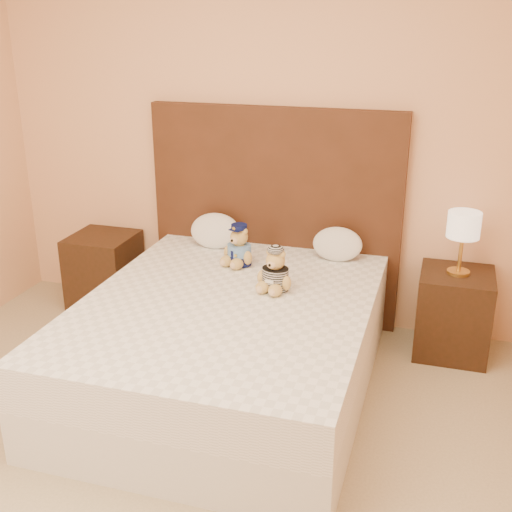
{
  "coord_description": "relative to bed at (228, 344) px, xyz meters",
  "views": [
    {
      "loc": [
        1.11,
        -1.91,
        2.07
      ],
      "look_at": [
        0.1,
        1.45,
        0.74
      ],
      "focal_mm": 45.0,
      "sensor_mm": 36.0,
      "label": 1
    }
  ],
  "objects": [
    {
      "name": "pillow_left",
      "position": [
        -0.37,
        0.83,
        0.4
      ],
      "size": [
        0.36,
        0.23,
        0.25
      ],
      "primitive_type": "ellipsoid",
      "color": "white",
      "rests_on": "bed"
    },
    {
      "name": "bed",
      "position": [
        0.0,
        0.0,
        0.0
      ],
      "size": [
        1.6,
        2.0,
        0.55
      ],
      "color": "white",
      "rests_on": "ground"
    },
    {
      "name": "lamp",
      "position": [
        1.25,
        0.8,
        0.57
      ],
      "size": [
        0.2,
        0.2,
        0.4
      ],
      "color": "gold",
      "rests_on": "nightstand_right"
    },
    {
      "name": "room_walls",
      "position": [
        0.0,
        -0.74,
        1.53
      ],
      "size": [
        4.04,
        4.52,
        2.72
      ],
      "color": "#F0B083",
      "rests_on": "ground"
    },
    {
      "name": "teddy_prisoner",
      "position": [
        0.22,
        0.22,
        0.4
      ],
      "size": [
        0.28,
        0.27,
        0.26
      ],
      "primitive_type": null,
      "rotation": [
        0.0,
        0.0,
        -0.24
      ],
      "color": "#B88D47",
      "rests_on": "bed"
    },
    {
      "name": "pillow_right",
      "position": [
        0.48,
        0.83,
        0.39
      ],
      "size": [
        0.33,
        0.21,
        0.23
      ],
      "primitive_type": "ellipsoid",
      "color": "white",
      "rests_on": "bed"
    },
    {
      "name": "nightstand_right",
      "position": [
        1.25,
        0.8,
        -0.0
      ],
      "size": [
        0.45,
        0.45,
        0.55
      ],
      "primitive_type": "cube",
      "color": "#351C11",
      "rests_on": "ground"
    },
    {
      "name": "headboard",
      "position": [
        0.0,
        1.01,
        0.47
      ],
      "size": [
        1.75,
        0.08,
        1.5
      ],
      "primitive_type": "cube",
      "color": "#482515",
      "rests_on": "ground"
    },
    {
      "name": "teddy_police",
      "position": [
        -0.11,
        0.55,
        0.41
      ],
      "size": [
        0.3,
        0.29,
        0.27
      ],
      "primitive_type": null,
      "rotation": [
        0.0,
        0.0,
        -0.39
      ],
      "color": "#B88D47",
      "rests_on": "bed"
    },
    {
      "name": "nightstand_left",
      "position": [
        -1.25,
        0.8,
        -0.0
      ],
      "size": [
        0.45,
        0.45,
        0.55
      ],
      "primitive_type": "cube",
      "color": "#351C11",
      "rests_on": "ground"
    }
  ]
}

